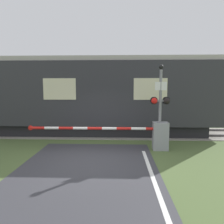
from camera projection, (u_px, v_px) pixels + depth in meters
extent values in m
plane|color=#4C6033|center=(91.00, 159.00, 7.62)|extent=(80.00, 80.00, 0.00)
cube|color=gray|center=(102.00, 133.00, 12.02)|extent=(36.00, 3.20, 0.03)
cube|color=#595451|center=(101.00, 134.00, 11.30)|extent=(36.00, 0.08, 0.10)
cube|color=#595451|center=(103.00, 129.00, 12.73)|extent=(36.00, 0.08, 0.10)
cube|color=black|center=(68.00, 127.00, 12.07)|extent=(14.46, 2.41, 0.60)
cube|color=#2D2D33|center=(67.00, 93.00, 11.86)|extent=(15.71, 2.83, 3.17)
cube|color=#ADA89E|center=(66.00, 61.00, 11.67)|extent=(15.40, 2.61, 0.24)
cube|color=beige|center=(150.00, 89.00, 10.24)|extent=(1.57, 0.02, 1.02)
cube|color=beige|center=(59.00, 89.00, 10.41)|extent=(1.57, 0.02, 1.02)
cube|color=gray|center=(160.00, 136.00, 8.73)|extent=(0.60, 0.44, 1.12)
cylinder|color=gray|center=(161.00, 129.00, 8.70)|extent=(0.16, 0.16, 0.18)
cylinder|color=red|center=(153.00, 129.00, 8.71)|extent=(0.59, 0.11, 0.11)
cylinder|color=white|center=(138.00, 129.00, 8.74)|extent=(0.59, 0.11, 0.11)
cylinder|color=red|center=(124.00, 129.00, 8.76)|extent=(0.59, 0.11, 0.11)
cylinder|color=white|center=(109.00, 128.00, 8.78)|extent=(0.59, 0.11, 0.11)
cylinder|color=red|center=(95.00, 128.00, 8.81)|extent=(0.59, 0.11, 0.11)
cylinder|color=white|center=(80.00, 128.00, 8.83)|extent=(0.59, 0.11, 0.11)
cylinder|color=red|center=(66.00, 128.00, 8.85)|extent=(0.59, 0.11, 0.11)
cylinder|color=white|center=(52.00, 128.00, 8.87)|extent=(0.59, 0.11, 0.11)
cylinder|color=red|center=(38.00, 128.00, 8.90)|extent=(0.59, 0.11, 0.11)
cylinder|color=red|center=(31.00, 128.00, 8.91)|extent=(0.20, 0.02, 0.20)
cylinder|color=gray|center=(160.00, 110.00, 8.66)|extent=(0.11, 0.11, 3.19)
cube|color=gray|center=(160.00, 101.00, 8.62)|extent=(0.60, 0.07, 0.07)
sphere|color=red|center=(154.00, 101.00, 8.58)|extent=(0.24, 0.24, 0.24)
sphere|color=black|center=(167.00, 101.00, 8.56)|extent=(0.24, 0.24, 0.24)
cylinder|color=black|center=(154.00, 101.00, 8.69)|extent=(0.30, 0.06, 0.30)
cylinder|color=black|center=(166.00, 101.00, 8.67)|extent=(0.30, 0.06, 0.30)
cube|color=white|center=(161.00, 86.00, 8.52)|extent=(0.46, 0.02, 0.33)
sphere|color=black|center=(161.00, 67.00, 8.47)|extent=(0.18, 0.18, 0.18)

